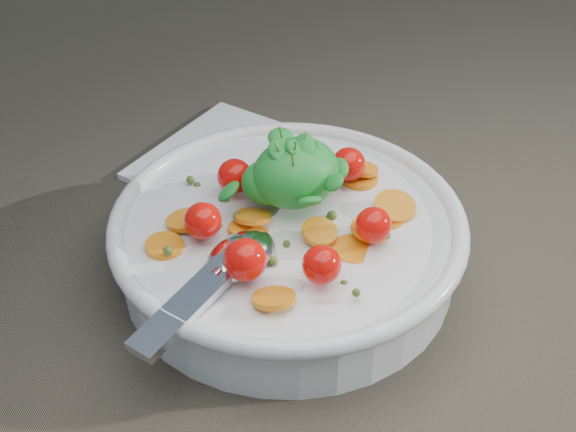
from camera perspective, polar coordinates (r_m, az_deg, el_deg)
ground at (r=0.65m, az=-1.12°, el=-4.57°), size 6.00×6.00×0.00m
bowl at (r=0.63m, az=-0.02°, el=-1.71°), size 0.33×0.31×0.13m
napkin at (r=0.79m, az=-4.68°, el=4.51°), size 0.23×0.21×0.01m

